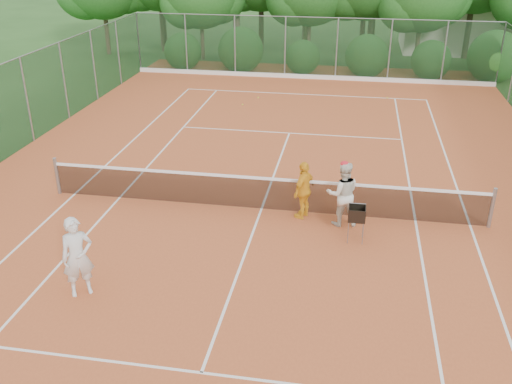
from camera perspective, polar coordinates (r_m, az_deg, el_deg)
ground at (r=15.63m, az=0.55°, el=-1.79°), size 120.00×120.00×0.00m
clay_court at (r=15.63m, az=0.55°, el=-1.76°), size 18.00×36.00×0.02m
club_building at (r=38.76m, az=20.59°, el=15.34°), size 8.00×5.00×3.00m
tennis_net at (r=15.40m, az=0.55°, el=-0.03°), size 11.97×0.10×1.10m
player_white at (r=12.33m, az=-17.41°, el=-6.21°), size 0.77×0.72×1.77m
player_center_grp at (r=14.65m, az=8.66°, el=-0.15°), size 0.96×0.81×1.76m
player_yellow at (r=14.94m, az=4.82°, el=0.22°), size 0.73×1.00×1.57m
ball_hopper at (r=14.00m, az=10.05°, el=-2.20°), size 0.40×0.40×0.91m
stray_ball_a at (r=25.97m, az=0.21°, el=9.44°), size 0.07×0.07×0.07m
stray_ball_b at (r=24.90m, az=-1.36°, el=8.74°), size 0.07×0.07×0.07m
stray_ball_c at (r=26.58m, az=13.00°, el=9.17°), size 0.07×0.07×0.07m
court_markings at (r=15.62m, az=0.55°, el=-1.72°), size 11.03×23.83×0.01m
fence_back at (r=29.37m, az=5.49°, el=14.11°), size 18.07×0.07×3.00m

